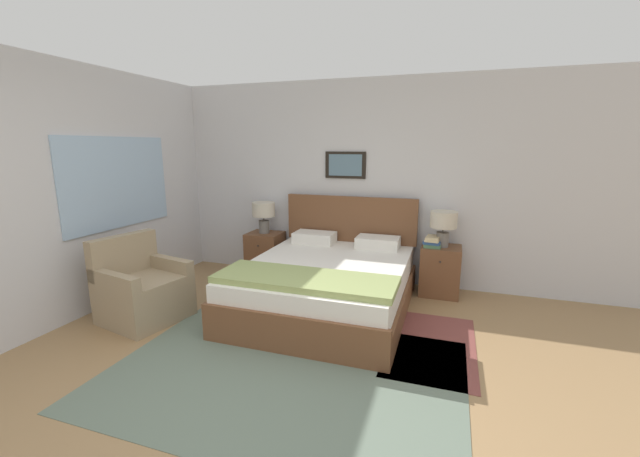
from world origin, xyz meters
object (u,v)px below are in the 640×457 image
object	(u,v)px
bed	(327,283)
armchair	(142,291)
table_lamp_near_window	(264,212)
table_lamp_by_door	(443,223)
nightstand_near_window	(265,254)
nightstand_by_door	(440,271)

from	to	relation	value
bed	armchair	xyz separation A→B (m)	(-1.74, -0.86, 0.01)
bed	table_lamp_near_window	size ratio (longest dim) A/B	4.97
table_lamp_near_window	table_lamp_by_door	xyz separation A→B (m)	(2.34, 0.00, 0.00)
bed	nightstand_near_window	size ratio (longest dim) A/B	3.53
nightstand_near_window	table_lamp_near_window	distance (m)	0.59
bed	nightstand_near_window	xyz separation A→B (m)	(-1.17, 0.84, 0.00)
table_lamp_near_window	nightstand_by_door	bearing A→B (deg)	0.02
bed	table_lamp_by_door	xyz separation A→B (m)	(1.17, 0.83, 0.59)
bed	table_lamp_by_door	size ratio (longest dim) A/B	4.97
bed	nightstand_by_door	bearing A→B (deg)	35.65
nightstand_near_window	table_lamp_near_window	bearing A→B (deg)	-174.51
armchair	table_lamp_near_window	world-z (taller)	table_lamp_near_window
bed	table_lamp_near_window	world-z (taller)	bed
armchair	nightstand_by_door	bearing A→B (deg)	132.04
nightstand_near_window	table_lamp_near_window	xyz separation A→B (m)	(-0.01, -0.00, 0.59)
armchair	table_lamp_by_door	xyz separation A→B (m)	(2.90, 1.70, 0.59)
armchair	nightstand_by_door	size ratio (longest dim) A/B	1.45
armchair	nightstand_near_window	distance (m)	1.79
table_lamp_near_window	armchair	bearing A→B (deg)	-108.40
nightstand_by_door	table_lamp_by_door	size ratio (longest dim) A/B	1.41
armchair	table_lamp_near_window	bearing A→B (deg)	173.33
bed	nightstand_by_door	world-z (taller)	bed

